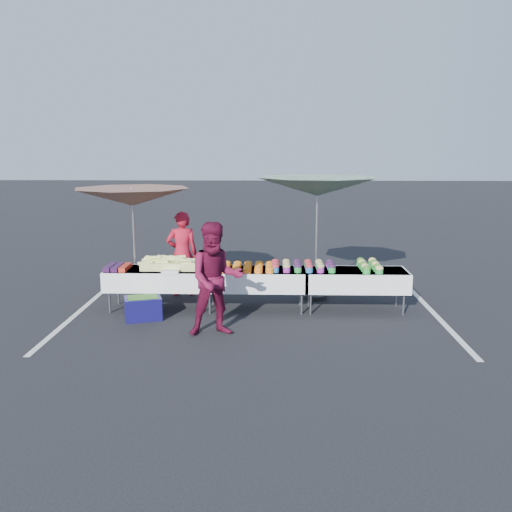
{
  "coord_description": "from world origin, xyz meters",
  "views": [
    {
      "loc": [
        0.29,
        -10.09,
        2.95
      ],
      "look_at": [
        0.0,
        0.0,
        1.0
      ],
      "focal_mm": 40.0,
      "sensor_mm": 36.0,
      "label": 1
    }
  ],
  "objects_px": {
    "table_left": "(158,278)",
    "customer": "(216,279)",
    "table_right": "(355,279)",
    "umbrella_right": "(317,188)",
    "table_center": "(256,278)",
    "umbrella_left": "(132,198)",
    "storage_bin": "(143,307)",
    "vendor": "(182,254)"
  },
  "relations": [
    {
      "from": "customer",
      "to": "umbrella_right",
      "type": "relative_size",
      "value": 0.64
    },
    {
      "from": "table_left",
      "to": "storage_bin",
      "type": "bearing_deg",
      "value": -102.04
    },
    {
      "from": "customer",
      "to": "umbrella_right",
      "type": "xyz_separation_m",
      "value": [
        1.73,
        2.22,
        1.27
      ]
    },
    {
      "from": "table_right",
      "to": "umbrella_right",
      "type": "distance_m",
      "value": 1.9
    },
    {
      "from": "customer",
      "to": "umbrella_left",
      "type": "height_order",
      "value": "umbrella_left"
    },
    {
      "from": "customer",
      "to": "storage_bin",
      "type": "xyz_separation_m",
      "value": [
        -1.35,
        0.77,
        -0.69
      ]
    },
    {
      "from": "table_center",
      "to": "table_left",
      "type": "bearing_deg",
      "value": 180.0
    },
    {
      "from": "vendor",
      "to": "customer",
      "type": "distance_m",
      "value": 2.59
    },
    {
      "from": "table_left",
      "to": "customer",
      "type": "relative_size",
      "value": 1.03
    },
    {
      "from": "table_right",
      "to": "vendor",
      "type": "xyz_separation_m",
      "value": [
        -3.3,
        1.01,
        0.26
      ]
    },
    {
      "from": "vendor",
      "to": "storage_bin",
      "type": "bearing_deg",
      "value": 63.16
    },
    {
      "from": "umbrella_left",
      "to": "umbrella_right",
      "type": "height_order",
      "value": "umbrella_right"
    },
    {
      "from": "table_left",
      "to": "table_right",
      "type": "height_order",
      "value": "same"
    },
    {
      "from": "umbrella_left",
      "to": "storage_bin",
      "type": "relative_size",
      "value": 3.25
    },
    {
      "from": "table_left",
      "to": "storage_bin",
      "type": "xyz_separation_m",
      "value": [
        -0.14,
        -0.65,
        -0.38
      ]
    },
    {
      "from": "table_center",
      "to": "storage_bin",
      "type": "height_order",
      "value": "table_center"
    },
    {
      "from": "vendor",
      "to": "umbrella_right",
      "type": "bearing_deg",
      "value": 163.47
    },
    {
      "from": "table_center",
      "to": "umbrella_left",
      "type": "relative_size",
      "value": 0.8
    },
    {
      "from": "umbrella_right",
      "to": "umbrella_left",
      "type": "bearing_deg",
      "value": -173.39
    },
    {
      "from": "umbrella_left",
      "to": "umbrella_right",
      "type": "bearing_deg",
      "value": 6.61
    },
    {
      "from": "storage_bin",
      "to": "vendor",
      "type": "bearing_deg",
      "value": 57.43
    },
    {
      "from": "umbrella_left",
      "to": "customer",
      "type": "bearing_deg",
      "value": -46.67
    },
    {
      "from": "table_right",
      "to": "storage_bin",
      "type": "distance_m",
      "value": 3.81
    },
    {
      "from": "umbrella_left",
      "to": "storage_bin",
      "type": "distance_m",
      "value": 2.12
    },
    {
      "from": "table_right",
      "to": "customer",
      "type": "bearing_deg",
      "value": -149.27
    },
    {
      "from": "vendor",
      "to": "storage_bin",
      "type": "xyz_separation_m",
      "value": [
        -0.44,
        -1.66,
        -0.64
      ]
    },
    {
      "from": "table_left",
      "to": "vendor",
      "type": "xyz_separation_m",
      "value": [
        0.3,
        1.01,
        0.26
      ]
    },
    {
      "from": "table_left",
      "to": "customer",
      "type": "xyz_separation_m",
      "value": [
        1.21,
        -1.42,
        0.32
      ]
    },
    {
      "from": "table_center",
      "to": "vendor",
      "type": "distance_m",
      "value": 1.83
    },
    {
      "from": "umbrella_left",
      "to": "storage_bin",
      "type": "height_order",
      "value": "umbrella_left"
    },
    {
      "from": "customer",
      "to": "table_left",
      "type": "bearing_deg",
      "value": 117.52
    },
    {
      "from": "umbrella_right",
      "to": "table_center",
      "type": "bearing_deg",
      "value": -145.05
    },
    {
      "from": "table_right",
      "to": "vendor",
      "type": "distance_m",
      "value": 3.46
    },
    {
      "from": "storage_bin",
      "to": "table_center",
      "type": "bearing_deg",
      "value": 0.72
    },
    {
      "from": "vendor",
      "to": "table_left",
      "type": "bearing_deg",
      "value": 61.45
    },
    {
      "from": "table_center",
      "to": "umbrella_right",
      "type": "distance_m",
      "value": 2.12
    },
    {
      "from": "umbrella_right",
      "to": "storage_bin",
      "type": "distance_m",
      "value": 3.93
    },
    {
      "from": "table_left",
      "to": "vendor",
      "type": "bearing_deg",
      "value": 73.53
    },
    {
      "from": "table_left",
      "to": "table_center",
      "type": "xyz_separation_m",
      "value": [
        1.8,
        0.0,
        0.0
      ]
    },
    {
      "from": "table_right",
      "to": "storage_bin",
      "type": "relative_size",
      "value": 2.58
    },
    {
      "from": "table_left",
      "to": "table_center",
      "type": "distance_m",
      "value": 1.8
    },
    {
      "from": "umbrella_right",
      "to": "customer",
      "type": "bearing_deg",
      "value": -127.98
    }
  ]
}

